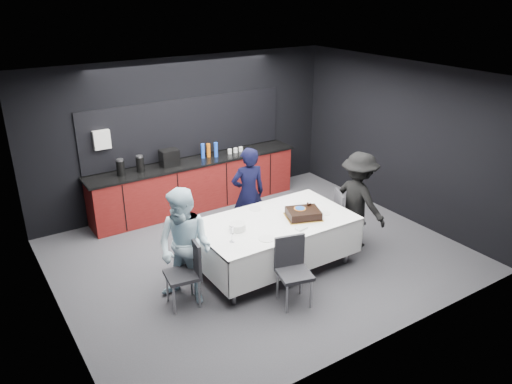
# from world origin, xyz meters

# --- Properties ---
(ground) EXTENTS (6.00, 6.00, 0.00)m
(ground) POSITION_xyz_m (0.00, 0.00, 0.00)
(ground) COLOR #434348
(ground) RESTS_ON ground
(room_shell) EXTENTS (6.04, 5.04, 2.82)m
(room_shell) POSITION_xyz_m (0.00, 0.00, 1.86)
(room_shell) COLOR white
(room_shell) RESTS_ON ground
(kitchenette) EXTENTS (4.10, 0.64, 2.05)m
(kitchenette) POSITION_xyz_m (-0.02, 2.22, 0.54)
(kitchenette) COLOR #5A0F0E
(kitchenette) RESTS_ON ground
(party_table) EXTENTS (2.32, 1.32, 0.78)m
(party_table) POSITION_xyz_m (0.00, -0.40, 0.64)
(party_table) COLOR #99999E
(party_table) RESTS_ON ground
(cake_assembly) EXTENTS (0.62, 0.56, 0.16)m
(cake_assembly) POSITION_xyz_m (0.41, -0.56, 0.84)
(cake_assembly) COLOR gold
(cake_assembly) RESTS_ON party_table
(plate_stack) EXTENTS (0.23, 0.23, 0.10)m
(plate_stack) POSITION_xyz_m (-0.62, -0.38, 0.83)
(plate_stack) COLOR white
(plate_stack) RESTS_ON party_table
(loose_plate_near) EXTENTS (0.22, 0.22, 0.01)m
(loose_plate_near) POSITION_xyz_m (-0.42, -0.82, 0.78)
(loose_plate_near) COLOR white
(loose_plate_near) RESTS_ON party_table
(loose_plate_right_a) EXTENTS (0.20, 0.20, 0.01)m
(loose_plate_right_a) POSITION_xyz_m (0.64, -0.17, 0.78)
(loose_plate_right_a) COLOR white
(loose_plate_right_a) RESTS_ON party_table
(loose_plate_right_b) EXTENTS (0.18, 0.18, 0.01)m
(loose_plate_right_b) POSITION_xyz_m (0.76, -0.62, 0.78)
(loose_plate_right_b) COLOR white
(loose_plate_right_b) RESTS_ON party_table
(loose_plate_far) EXTENTS (0.19, 0.19, 0.01)m
(loose_plate_far) POSITION_xyz_m (-0.02, 0.08, 0.78)
(loose_plate_far) COLOR white
(loose_plate_far) RESTS_ON party_table
(fork_pile) EXTENTS (0.19, 0.14, 0.03)m
(fork_pile) POSITION_xyz_m (0.16, -0.84, 0.79)
(fork_pile) COLOR white
(fork_pile) RESTS_ON party_table
(champagne_flute) EXTENTS (0.06, 0.06, 0.22)m
(champagne_flute) POSITION_xyz_m (-0.86, -0.64, 0.94)
(champagne_flute) COLOR white
(champagne_flute) RESTS_ON party_table
(chair_left) EXTENTS (0.48, 0.48, 0.92)m
(chair_left) POSITION_xyz_m (-1.49, -0.55, 0.53)
(chair_left) COLOR #2B2B30
(chair_left) RESTS_ON ground
(chair_right) EXTENTS (0.56, 0.56, 0.92)m
(chair_right) POSITION_xyz_m (1.37, -0.43, 0.53)
(chair_right) COLOR #2B2B30
(chair_right) RESTS_ON ground
(chair_near) EXTENTS (0.51, 0.51, 0.92)m
(chair_near) POSITION_xyz_m (-0.29, -1.24, 0.53)
(chair_near) COLOR #2B2B30
(chair_near) RESTS_ON ground
(person_center) EXTENTS (0.64, 0.48, 1.59)m
(person_center) POSITION_xyz_m (0.18, 0.61, 0.79)
(person_center) COLOR black
(person_center) RESTS_ON ground
(person_left) EXTENTS (0.94, 0.99, 1.62)m
(person_left) POSITION_xyz_m (-1.48, -0.48, 0.81)
(person_left) COLOR silver
(person_left) RESTS_ON ground
(person_right) EXTENTS (0.69, 1.08, 1.59)m
(person_right) POSITION_xyz_m (1.52, -0.55, 0.79)
(person_right) COLOR black
(person_right) RESTS_ON ground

